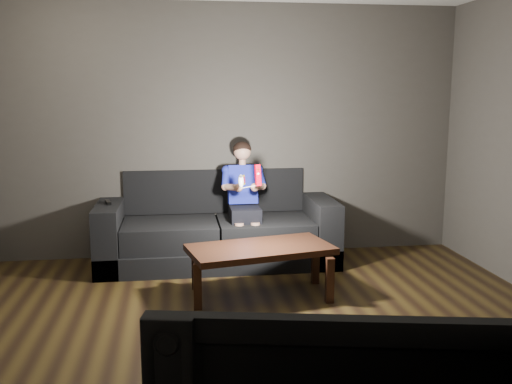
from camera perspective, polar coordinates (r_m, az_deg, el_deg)
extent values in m
plane|color=black|center=(4.08, 0.99, -15.72)|extent=(5.00, 5.00, 0.00)
cube|color=#403C38|center=(6.18, -2.62, 6.06)|extent=(5.00, 0.04, 2.70)
cube|color=#403C38|center=(1.34, 18.32, -8.81)|extent=(5.00, 0.04, 2.70)
cube|color=black|center=(6.06, -3.87, -5.99)|extent=(2.44, 1.05, 0.21)
cube|color=black|center=(5.88, -8.57, -4.24)|extent=(0.95, 0.74, 0.25)
cube|color=black|center=(5.95, 0.87, -3.96)|extent=(0.95, 0.74, 0.25)
cube|color=black|center=(6.33, -4.21, 0.23)|extent=(1.95, 0.24, 0.48)
cube|color=black|center=(6.03, -14.38, -4.14)|extent=(0.24, 1.05, 0.66)
cube|color=black|center=(6.18, 6.32, -3.55)|extent=(0.24, 1.05, 0.66)
cube|color=black|center=(5.86, -1.13, -2.19)|extent=(0.30, 0.39, 0.14)
cube|color=#271F9C|center=(6.01, -1.37, 0.77)|extent=(0.30, 0.22, 0.42)
cube|color=yellow|center=(5.91, -1.27, 1.22)|extent=(0.09, 0.09, 0.10)
cube|color=#CB2344|center=(5.91, -1.27, 1.22)|extent=(0.06, 0.06, 0.07)
cylinder|color=tan|center=(5.97, -1.38, 2.98)|extent=(0.07, 0.07, 0.06)
sphere|color=tan|center=(5.96, -1.38, 4.10)|extent=(0.18, 0.18, 0.18)
ellipsoid|color=black|center=(5.97, -1.39, 4.30)|extent=(0.19, 0.19, 0.16)
cylinder|color=#271F9C|center=(5.91, -3.11, 1.36)|extent=(0.08, 0.23, 0.19)
cylinder|color=#271F9C|center=(5.95, 0.50, 1.43)|extent=(0.08, 0.23, 0.19)
cylinder|color=tan|center=(5.76, -2.41, 0.68)|extent=(0.14, 0.24, 0.10)
cylinder|color=tan|center=(5.80, 0.29, 0.74)|extent=(0.14, 0.24, 0.10)
sphere|color=tan|center=(5.68, -1.75, 0.44)|extent=(0.09, 0.09, 0.09)
sphere|color=tan|center=(5.70, -0.13, 0.47)|extent=(0.09, 0.09, 0.09)
cylinder|color=tan|center=(5.71, -1.68, -4.83)|extent=(0.09, 0.09, 0.35)
cylinder|color=tan|center=(5.72, -0.06, -4.78)|extent=(0.09, 0.09, 0.35)
cube|color=#C40015|center=(5.46, 0.19, 1.68)|extent=(0.06, 0.08, 0.21)
cube|color=maroon|center=(5.43, 0.22, 2.26)|extent=(0.03, 0.02, 0.03)
cylinder|color=white|center=(5.44, 0.22, 1.51)|extent=(0.02, 0.01, 0.02)
ellipsoid|color=white|center=(5.45, -1.51, 1.10)|extent=(0.05, 0.08, 0.14)
cylinder|color=black|center=(5.41, -1.48, 1.56)|extent=(0.02, 0.01, 0.02)
cube|color=black|center=(5.90, -14.58, -1.00)|extent=(0.08, 0.16, 0.03)
cube|color=black|center=(5.95, -14.53, -0.75)|extent=(0.02, 0.02, 0.00)
cube|color=black|center=(4.99, 0.43, -5.75)|extent=(1.33, 0.86, 0.06)
cube|color=black|center=(4.77, -5.87, -9.38)|extent=(0.07, 0.07, 0.39)
cube|color=black|center=(4.93, 7.38, -8.75)|extent=(0.07, 0.07, 0.39)
cube|color=black|center=(5.24, -6.08, -7.57)|extent=(0.07, 0.07, 0.39)
cube|color=black|center=(5.39, 5.96, -7.07)|extent=(0.07, 0.07, 0.39)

